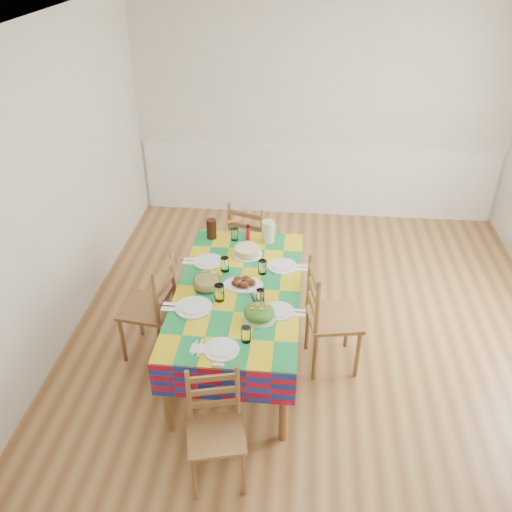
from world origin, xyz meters
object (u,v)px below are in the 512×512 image
Objects in this scene: chair_left at (152,308)px; chair_right at (328,318)px; dining_table at (239,296)px; green_pitcher at (268,231)px; chair_far at (252,243)px; meat_platter at (243,283)px; chair_near at (216,430)px; tea_pitcher at (211,229)px.

chair_left is 1.50m from chair_right.
dining_table is 1.95× the size of chair_left.
green_pitcher is 0.22× the size of chair_far.
chair_near is at bearing -92.01° from meat_platter.
chair_right is (0.76, -1.20, 0.03)m from chair_far.
chair_far reaches higher than dining_table.
chair_left is at bearing -179.52° from dining_table.
tea_pitcher reaches higher than meat_platter.
tea_pitcher is (-0.39, 0.76, 0.07)m from meat_platter.
chair_left is 0.97× the size of chair_right.
tea_pitcher is 1.41m from chair_right.
chair_far is 0.98× the size of chair_left.
chair_left reaches higher than chair_far.
chair_far reaches higher than meat_platter.
green_pitcher reaches higher than dining_table.
green_pitcher is 0.58m from chair_far.
green_pitcher is at bearing 71.30° from chair_near.
chair_far is 0.95× the size of chair_right.
meat_platter is 0.76m from chair_right.
chair_left is (-0.93, -0.79, -0.36)m from green_pitcher.
chair_right is (0.75, -0.01, -0.16)m from dining_table.
green_pitcher is at bearing -1.31° from tea_pitcher.
dining_table is 1.89× the size of chair_right.
dining_table is at bearing 110.93° from chair_far.
chair_near is at bearing 137.12° from chair_right.
green_pitcher is 2.03m from chair_near.
dining_table is at bearing -132.15° from meat_platter.
chair_far reaches higher than tea_pitcher.
chair_near is (0.35, -1.99, -0.41)m from tea_pitcher.
green_pitcher is at bearing 138.45° from chair_left.
chair_far reaches higher than green_pitcher.
green_pitcher is at bearing 78.80° from meat_platter.
tea_pitcher is at bearing 69.24° from chair_far.
chair_left is (-0.78, -0.04, -0.28)m from meat_platter.
chair_right reaches higher than meat_platter.
dining_table is 1.21m from chair_near.
chair_far is at bearing 90.73° from dining_table.
chair_near is at bearing -90.43° from dining_table.
green_pitcher is at bearing 25.29° from chair_right.
chair_far is at bearing 92.45° from meat_platter.
tea_pitcher is 0.96m from chair_left.
tea_pitcher is at bearing 86.70° from chair_near.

